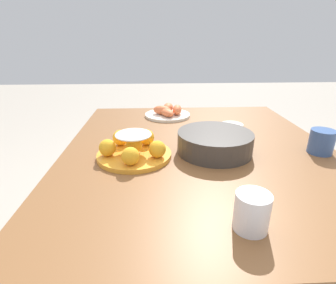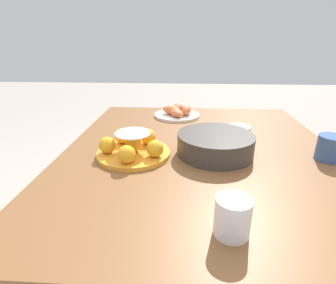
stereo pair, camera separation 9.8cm
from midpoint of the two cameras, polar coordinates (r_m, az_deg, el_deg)
The scene contains 7 objects.
dining_table at distance 1.08m, azimuth 9.42°, elevation -5.91°, with size 1.24×1.05×0.74m.
cake_plate at distance 0.95m, azimuth -4.77°, elevation -1.02°, with size 0.27×0.27×0.10m.
serving_bowl at distance 0.98m, azimuth 13.08°, elevation -0.35°, with size 0.28×0.28×0.08m.
sauce_bowl at distance 1.25m, azimuth 17.36°, elevation 2.67°, with size 0.10×0.10×0.03m.
seafood_platter at distance 1.44m, azimuth 4.02°, elevation 6.41°, with size 0.25×0.25×0.07m.
cup_near at distance 0.62m, azimuth 18.51°, elevation -15.33°, with size 0.08×0.08×0.09m.
cup_far at distance 1.10m, azimuth 34.01°, elevation -1.17°, with size 0.09×0.09×0.09m.
Camera 2 is at (0.95, -0.07, 1.14)m, focal length 28.00 mm.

